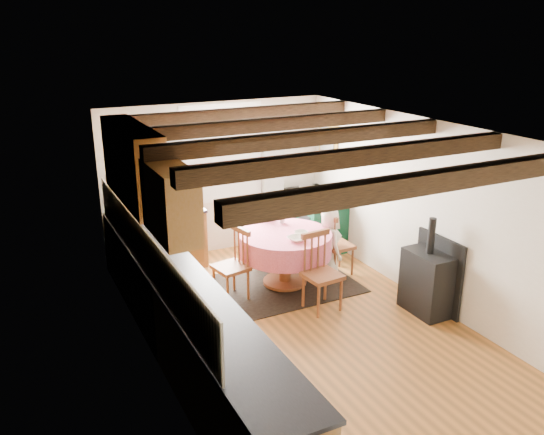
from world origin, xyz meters
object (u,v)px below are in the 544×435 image
dining_table (285,259)px  chair_right (338,243)px  chair_near (323,273)px  cast_iron_stove (428,266)px  aga_range (315,220)px  child_right (329,243)px  chair_left (231,265)px  child_far (263,232)px  cup (282,220)px

dining_table → chair_right: bearing=0.5°
chair_near → cast_iron_stove: cast_iron_stove is taller
aga_range → child_right: size_ratio=0.98×
dining_table → chair_left: size_ratio=1.31×
cast_iron_stove → child_far: (-1.25, 2.17, -0.06)m
chair_near → aga_range: 2.17m
chair_right → child_far: child_far is taller
chair_right → child_right: 0.19m
child_far → cup: 0.42m
chair_left → aga_range: bearing=109.4°
child_right → child_far: bearing=51.6°
cast_iron_stove → cup: cast_iron_stove is taller
aga_range → dining_table: bearing=-136.6°
chair_right → child_right: bearing=101.2°
child_right → cup: bearing=58.6°
chair_left → cup: (1.00, 0.44, 0.33)m
aga_range → cup: (-0.97, -0.68, 0.36)m
chair_near → aga_range: size_ratio=1.00×
chair_right → aga_range: chair_right is taller
dining_table → child_right: bearing=-2.4°
aga_range → child_right: (-0.42, -1.09, 0.05)m
chair_right → cast_iron_stove: 1.56m
aga_range → cast_iron_stove: 2.57m
cast_iron_stove → chair_left: bearing=145.1°
chair_near → chair_right: (0.79, 0.86, -0.04)m
aga_range → cup: bearing=-144.9°
chair_left → chair_right: size_ratio=1.04×
cup → chair_near: bearing=-92.9°
chair_left → aga_range: 2.26m
dining_table → aga_range: (1.12, 1.06, 0.08)m
chair_left → cast_iron_stove: cast_iron_stove is taller
dining_table → aga_range: size_ratio=1.26×
dining_table → chair_right: chair_right is taller
chair_near → child_right: child_right is taller
aga_range → chair_right: bearing=-102.8°
dining_table → chair_near: (0.09, -0.85, 0.12)m
dining_table → cup: size_ratio=12.83×
chair_left → aga_range: chair_left is taller
chair_left → child_right: 1.54m
chair_near → child_right: (0.61, 0.82, 0.01)m
dining_table → child_right: child_right is taller
dining_table → child_far: size_ratio=1.13×
chair_right → aga_range: bearing=-13.2°
child_right → cup: (-0.55, 0.41, 0.30)m
chair_left → child_far: size_ratio=0.86×
chair_right → child_far: 1.12m
child_right → chair_left: bearing=96.4°
cup → dining_table: bearing=-111.9°
dining_table → child_far: (-0.02, 0.67, 0.18)m
child_far → child_right: (0.72, -0.70, -0.05)m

